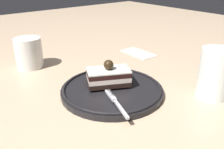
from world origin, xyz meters
The scene contains 7 objects.
ground_plane centered at (0.00, 0.00, 0.00)m, with size 2.40×2.40×0.00m, color tan.
dessert_plate centered at (0.01, 0.03, 0.01)m, with size 0.24×0.24×0.02m.
cake_slice centered at (0.00, 0.03, 0.04)m, with size 0.09×0.11×0.06m.
fork centered at (0.08, -0.02, 0.02)m, with size 0.11×0.05×0.00m.
drink_glass_near centered at (0.17, 0.19, 0.05)m, with size 0.07×0.07×0.11m.
drink_glass_far centered at (-0.26, -0.06, 0.04)m, with size 0.08×0.08×0.09m.
folded_napkin centered at (-0.15, 0.28, 0.00)m, with size 0.12×0.07×0.00m, color beige.
Camera 1 is at (0.41, -0.29, 0.27)m, focal length 38.75 mm.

